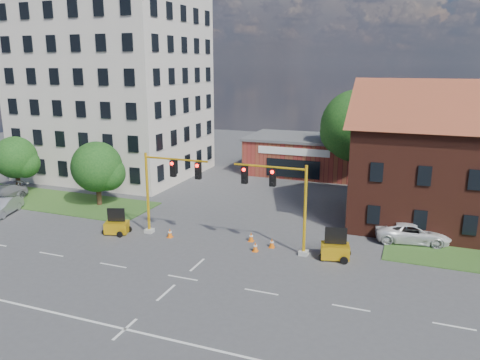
{
  "coord_description": "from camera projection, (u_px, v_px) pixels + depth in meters",
  "views": [
    {
      "loc": [
        12.49,
        -22.95,
        12.6
      ],
      "look_at": [
        -0.12,
        10.0,
        3.73
      ],
      "focal_mm": 35.0,
      "sensor_mm": 36.0,
      "label": 1
    }
  ],
  "objects": [
    {
      "name": "lane_markings",
      "position": [
        157.0,
        301.0,
        25.47
      ],
      "size": [
        60.0,
        36.0,
        0.01
      ],
      "primitive_type": null,
      "color": "silver",
      "rests_on": "ground"
    },
    {
      "name": "trailer_east",
      "position": [
        335.0,
        250.0,
        30.76
      ],
      "size": [
        2.05,
        1.59,
        2.08
      ],
      "rotation": [
        0.0,
        0.0,
        0.22
      ],
      "color": "yellow",
      "rests_on": "ground"
    },
    {
      "name": "trailer_west",
      "position": [
        117.0,
        226.0,
        35.34
      ],
      "size": [
        1.96,
        1.61,
        1.93
      ],
      "rotation": [
        0.0,
        0.0,
        0.32
      ],
      "color": "yellow",
      "rests_on": "ground"
    },
    {
      "name": "signal_mast_east",
      "position": [
        281.0,
        197.0,
        31.16
      ],
      "size": [
        5.3,
        0.6,
        6.2
      ],
      "color": "#9A9B95",
      "rests_on": "ground"
    },
    {
      "name": "cone_d",
      "position": [
        255.0,
        247.0,
        32.04
      ],
      "size": [
        0.4,
        0.4,
        0.7
      ],
      "color": "orange",
      "rests_on": "ground"
    },
    {
      "name": "sedan_silver_rear",
      "position": [
        1.0,
        194.0,
        43.32
      ],
      "size": [
        2.37,
        5.24,
        1.49
      ],
      "primitive_type": "imported",
      "rotation": [
        0.0,
        0.0,
        -0.06
      ],
      "color": "#93949A",
      "rests_on": "ground"
    },
    {
      "name": "pickup_white",
      "position": [
        413.0,
        232.0,
        33.67
      ],
      "size": [
        5.51,
        3.13,
        1.45
      ],
      "primitive_type": "imported",
      "rotation": [
        0.0,
        0.0,
        1.71
      ],
      "color": "white",
      "rests_on": "ground"
    },
    {
      "name": "tree_large",
      "position": [
        361.0,
        129.0,
        48.89
      ],
      "size": [
        7.98,
        7.6,
        9.97
      ],
      "color": "#3A2315",
      "rests_on": "ground"
    },
    {
      "name": "cone_b",
      "position": [
        251.0,
        237.0,
        33.86
      ],
      "size": [
        0.4,
        0.4,
        0.7
      ],
      "color": "orange",
      "rests_on": "ground"
    },
    {
      "name": "signal_mast_west",
      "position": [
        166.0,
        185.0,
        34.17
      ],
      "size": [
        5.3,
        0.6,
        6.2
      ],
      "color": "#9A9B95",
      "rests_on": "ground"
    },
    {
      "name": "sedan_silver_front",
      "position": [
        3.0,
        207.0,
        39.78
      ],
      "size": [
        2.68,
        4.5,
        1.4
      ],
      "primitive_type": "imported",
      "rotation": [
        0.0,
        0.0,
        0.3
      ],
      "color": "#93949A",
      "rests_on": "ground"
    },
    {
      "name": "brick_shop",
      "position": [
        302.0,
        154.0,
        54.82
      ],
      "size": [
        12.4,
        8.4,
        4.3
      ],
      "color": "maroon",
      "rests_on": "ground"
    },
    {
      "name": "ground",
      "position": [
        183.0,
        278.0,
        28.19
      ],
      "size": [
        120.0,
        120.0,
        0.0
      ],
      "primitive_type": "plane",
      "color": "#434346",
      "rests_on": "ground"
    },
    {
      "name": "grass_verge_nw",
      "position": [
        44.0,
        200.0,
        44.17
      ],
      "size": [
        22.0,
        6.0,
        0.08
      ],
      "primitive_type": "cube",
      "color": "#315A21",
      "rests_on": "ground"
    },
    {
      "name": "cone_c",
      "position": [
        272.0,
        243.0,
        32.73
      ],
      "size": [
        0.4,
        0.4,
        0.7
      ],
      "color": "orange",
      "rests_on": "ground"
    },
    {
      "name": "tree_nw_front",
      "position": [
        100.0,
        168.0,
        41.7
      ],
      "size": [
        4.74,
        4.52,
        5.85
      ],
      "color": "#3A2315",
      "rests_on": "ground"
    },
    {
      "name": "office_block",
      "position": [
        113.0,
        84.0,
        52.45
      ],
      "size": [
        18.4,
        15.4,
        20.6
      ],
      "color": "beige",
      "rests_on": "ground"
    },
    {
      "name": "tree_nw_rear",
      "position": [
        18.0,
        159.0,
        45.62
      ],
      "size": [
        4.31,
        4.1,
        5.68
      ],
      "color": "#3A2315",
      "rests_on": "ground"
    },
    {
      "name": "cone_a",
      "position": [
        170.0,
        233.0,
        34.64
      ],
      "size": [
        0.4,
        0.4,
        0.7
      ],
      "color": "orange",
      "rests_on": "ground"
    }
  ]
}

